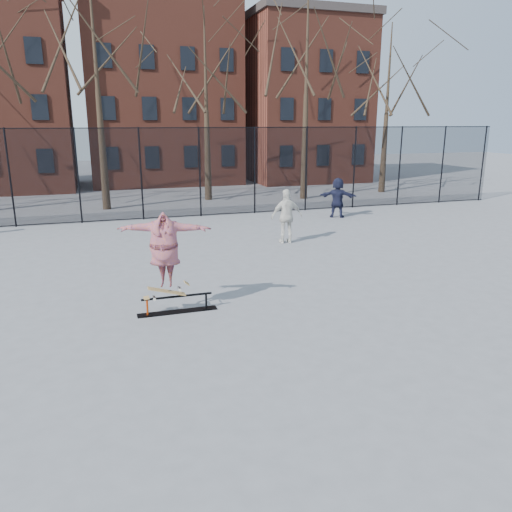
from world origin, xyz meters
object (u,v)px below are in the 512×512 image
object	(u,v)px
bystander_navy	(338,198)
skater	(165,256)
skate_rail	(177,305)
skateboard	(167,294)
bystander_white	(287,216)

from	to	relation	value
bystander_navy	skater	bearing A→B (deg)	78.46
skate_rail	skater	distance (m)	1.22
bystander_navy	skateboard	bearing A→B (deg)	78.46
skater	bystander_navy	xyz separation A→B (m)	(9.03, 9.47, -0.45)
bystander_navy	skate_rail	bearing A→B (deg)	79.18
skateboard	skate_rail	bearing A→B (deg)	0.00
skate_rail	skater	world-z (taller)	skater
skateboard	bystander_white	xyz separation A→B (m)	(5.04, 5.55, 0.51)
skate_rail	bystander_white	size ratio (longest dim) A/B	0.95
bystander_white	bystander_navy	bearing A→B (deg)	-131.19
skate_rail	skateboard	bearing A→B (deg)	180.00
skateboard	bystander_navy	world-z (taller)	bystander_navy
skateboard	bystander_white	distance (m)	7.52
skate_rail	skater	bearing A→B (deg)	180.00
skate_rail	bystander_navy	bearing A→B (deg)	47.09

